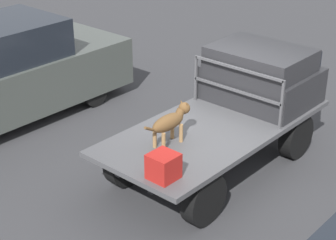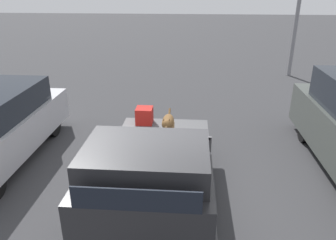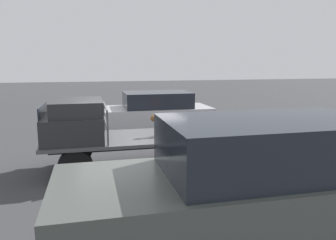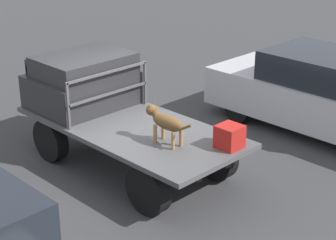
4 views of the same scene
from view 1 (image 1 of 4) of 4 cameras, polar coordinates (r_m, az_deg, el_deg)
ground_plane at (r=9.49m, az=4.68°, el=-4.97°), size 80.00×80.00×0.00m
flatbed_truck at (r=9.20m, az=4.81°, el=-1.70°), size 4.14×1.88×0.84m
truck_cab at (r=9.89m, az=9.47°, el=4.48°), size 1.41×1.76×0.98m
truck_headboard at (r=9.28m, az=7.01°, el=3.72°), size 0.04×1.76×0.82m
dog at (r=8.32m, az=0.30°, el=-0.11°), size 1.00×0.24×0.60m
cargo_crate at (r=7.52m, az=-0.47°, el=-4.72°), size 0.36×0.36×0.36m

